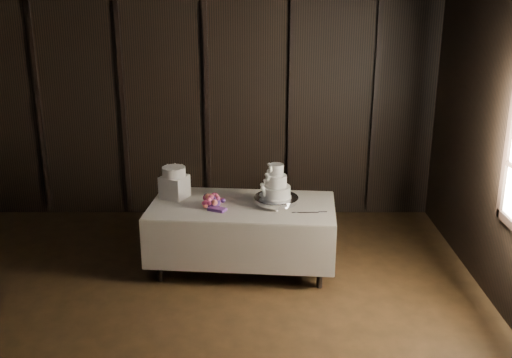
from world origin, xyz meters
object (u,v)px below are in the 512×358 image
object	(u,v)px
bouquet	(213,201)
small_cake	(174,172)
wedding_cake	(274,185)
cake_stand	(276,201)
box_pedestal	(175,187)
display_table	(242,234)

from	to	relation	value
bouquet	small_cake	xyz separation A→B (m)	(-0.45, 0.29, 0.24)
wedding_cake	bouquet	world-z (taller)	wedding_cake
cake_stand	box_pedestal	bearing A→B (deg)	168.01
wedding_cake	display_table	bearing A→B (deg)	150.23
display_table	cake_stand	xyz separation A→B (m)	(0.37, -0.01, 0.39)
wedding_cake	bouquet	bearing A→B (deg)	158.09
bouquet	small_cake	bearing A→B (deg)	147.18
display_table	wedding_cake	size ratio (longest dim) A/B	5.62
cake_stand	wedding_cake	world-z (taller)	wedding_cake
box_pedestal	small_cake	distance (m)	0.18
display_table	bouquet	world-z (taller)	bouquet
small_cake	cake_stand	bearing A→B (deg)	-11.99
box_pedestal	small_cake	world-z (taller)	small_cake
cake_stand	bouquet	world-z (taller)	bouquet
wedding_cake	box_pedestal	bearing A→B (deg)	141.97
wedding_cake	small_cake	bearing A→B (deg)	141.97
wedding_cake	small_cake	distance (m)	1.12
cake_stand	small_cake	world-z (taller)	small_cake
display_table	cake_stand	size ratio (longest dim) A/B	4.28
bouquet	wedding_cake	bearing A→B (deg)	3.06
cake_stand	bouquet	xyz separation A→B (m)	(-0.67, -0.05, 0.02)
wedding_cake	small_cake	world-z (taller)	wedding_cake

